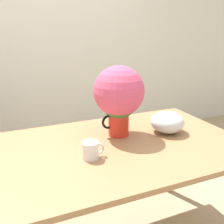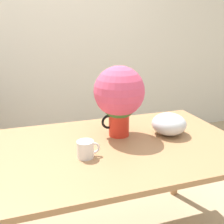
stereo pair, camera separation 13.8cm
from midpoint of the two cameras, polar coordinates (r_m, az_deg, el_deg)
name	(u,v)px [view 2 (the right image)]	position (r m, az deg, el deg)	size (l,w,h in m)	color
wall_back	(55,37)	(3.18, -11.14, 15.63)	(8.00, 0.05, 2.60)	silver
table	(112,159)	(1.57, 2.46, -10.22)	(1.55, 0.94, 0.76)	#A3754C
flower_vase	(119,96)	(1.60, 4.05, 3.48)	(0.31, 0.31, 0.44)	red
coffee_mug	(86,149)	(1.38, -2.84, -8.15)	(0.12, 0.09, 0.09)	white
white_bowl	(169,124)	(1.72, 14.56, -2.56)	(0.22, 0.22, 0.14)	silver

